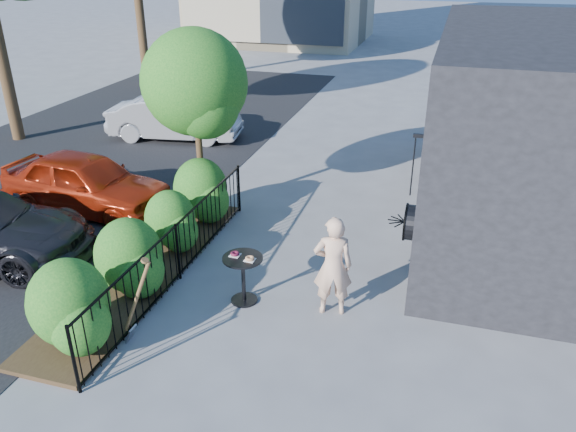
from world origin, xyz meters
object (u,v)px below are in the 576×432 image
(patio_tree, at_px, (197,89))
(woman, at_px, (333,266))
(shovel, at_px, (136,305))
(car_red, at_px, (86,182))
(car_silver, at_px, (175,118))
(cafe_table, at_px, (243,271))

(patio_tree, bearing_deg, woman, -39.78)
(woman, distance_m, shovel, 3.06)
(car_red, bearing_deg, car_silver, 10.84)
(woman, bearing_deg, shovel, 17.63)
(patio_tree, bearing_deg, shovel, -77.96)
(cafe_table, relative_size, shovel, 0.59)
(patio_tree, relative_size, woman, 2.30)
(woman, distance_m, car_red, 6.55)
(shovel, xyz_separation_m, car_red, (-3.53, 3.91, -0.00))
(patio_tree, height_order, shovel, patio_tree)
(car_silver, bearing_deg, woman, -147.44)
(patio_tree, xyz_separation_m, car_silver, (-3.06, 4.65, -2.10))
(shovel, bearing_deg, cafe_table, 52.91)
(patio_tree, xyz_separation_m, cafe_table, (2.09, -3.10, -2.18))
(woman, bearing_deg, cafe_table, -9.20)
(woman, bearing_deg, car_silver, -63.14)
(car_silver, bearing_deg, cafe_table, -154.83)
(cafe_table, bearing_deg, shovel, -127.09)
(patio_tree, height_order, cafe_table, patio_tree)
(cafe_table, distance_m, shovel, 1.86)
(patio_tree, height_order, car_silver, patio_tree)
(woman, bearing_deg, car_red, -34.79)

